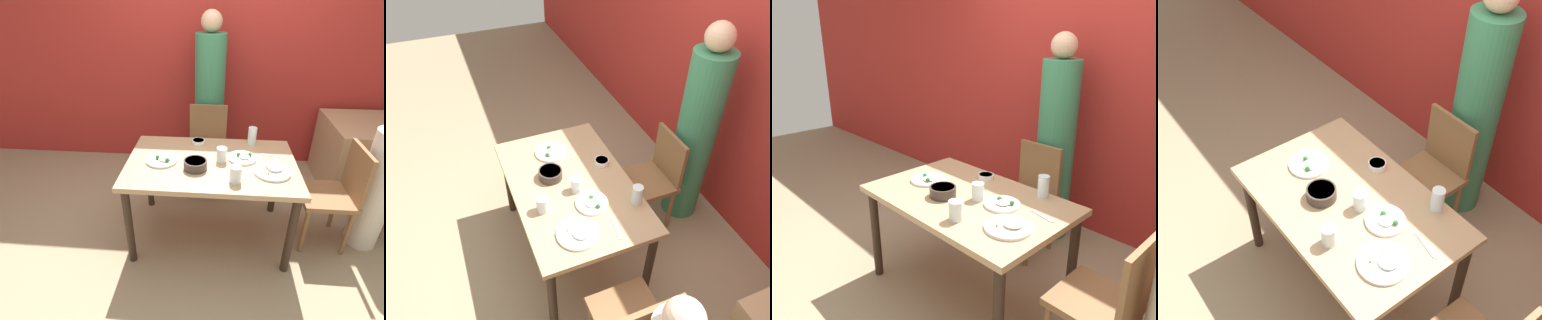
{
  "view_description": "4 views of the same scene",
  "coord_description": "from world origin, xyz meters",
  "views": [
    {
      "loc": [
        0.02,
        -2.0,
        1.87
      ],
      "look_at": [
        -0.14,
        -0.08,
        0.77
      ],
      "focal_mm": 28.0,
      "sensor_mm": 36.0,
      "label": 1
    },
    {
      "loc": [
        1.81,
        -0.67,
        2.59
      ],
      "look_at": [
        -0.03,
        0.07,
        0.9
      ],
      "focal_mm": 35.0,
      "sensor_mm": 36.0,
      "label": 2
    },
    {
      "loc": [
        1.56,
        -1.53,
        1.77
      ],
      "look_at": [
        -0.04,
        0.01,
        0.96
      ],
      "focal_mm": 35.0,
      "sensor_mm": 36.0,
      "label": 3
    },
    {
      "loc": [
        1.47,
        -1.11,
        2.73
      ],
      "look_at": [
        -0.1,
        0.08,
        0.92
      ],
      "focal_mm": 45.0,
      "sensor_mm": 36.0,
      "label": 4
    }
  ],
  "objects": [
    {
      "name": "glass_water_tall",
      "position": [
        0.17,
        -0.26,
        0.78
      ],
      "size": [
        0.08,
        0.08,
        0.12
      ],
      "color": "silver",
      "rests_on": "dining_table"
    },
    {
      "name": "plate_rice_child",
      "position": [
        -0.38,
        -0.03,
        0.74
      ],
      "size": [
        0.24,
        0.24,
        0.05
      ],
      "color": "white",
      "rests_on": "dining_table"
    },
    {
      "name": "glass_water_center",
      "position": [
        0.08,
        0.01,
        0.78
      ],
      "size": [
        0.08,
        0.08,
        0.11
      ],
      "color": "silver",
      "rests_on": "dining_table"
    },
    {
      "name": "plate_noodles",
      "position": [
        0.24,
        0.06,
        0.74
      ],
      "size": [
        0.22,
        0.22,
        0.05
      ],
      "color": "white",
      "rests_on": "dining_table"
    },
    {
      "name": "person_adult",
      "position": [
        -0.06,
        1.08,
        0.81
      ],
      "size": [
        0.31,
        0.31,
        1.72
      ],
      "color": "#387F56",
      "rests_on": "ground_plane"
    },
    {
      "name": "bowl_curry",
      "position": [
        -0.11,
        -0.11,
        0.76
      ],
      "size": [
        0.17,
        0.17,
        0.07
      ],
      "color": "#3D332D",
      "rests_on": "dining_table"
    },
    {
      "name": "glass_water_short",
      "position": [
        0.34,
        0.35,
        0.8
      ],
      "size": [
        0.07,
        0.07,
        0.14
      ],
      "color": "silver",
      "rests_on": "dining_table"
    },
    {
      "name": "fork_steel",
      "position": [
        0.49,
        0.12,
        0.73
      ],
      "size": [
        0.18,
        0.05,
        0.01
      ],
      "color": "silver",
      "rests_on": "dining_table"
    },
    {
      "name": "plate_rice_adult",
      "position": [
        0.44,
        -0.12,
        0.74
      ],
      "size": [
        0.27,
        0.27,
        0.05
      ],
      "color": "white",
      "rests_on": "dining_table"
    },
    {
      "name": "wall_back",
      "position": [
        0.0,
        1.41,
        1.35
      ],
      "size": [
        10.0,
        0.06,
        2.7
      ],
      "color": "#A82823",
      "rests_on": "ground_plane"
    },
    {
      "name": "bowl_rice_small",
      "position": [
        -0.12,
        0.3,
        0.74
      ],
      "size": [
        0.11,
        0.11,
        0.04
      ],
      "color": "white",
      "rests_on": "dining_table"
    },
    {
      "name": "ground_plane",
      "position": [
        0.0,
        0.0,
        0.0
      ],
      "size": [
        10.0,
        10.0,
        0.0
      ],
      "primitive_type": "plane",
      "color": "#998466"
    },
    {
      "name": "dining_table",
      "position": [
        0.0,
        0.0,
        0.64
      ],
      "size": [
        1.29,
        0.83,
        0.72
      ],
      "color": "tan",
      "rests_on": "ground_plane"
    },
    {
      "name": "chair_adult_spot",
      "position": [
        -0.06,
        0.75,
        0.49
      ],
      "size": [
        0.4,
        0.4,
        0.87
      ],
      "color": "brown",
      "rests_on": "ground_plane"
    }
  ]
}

